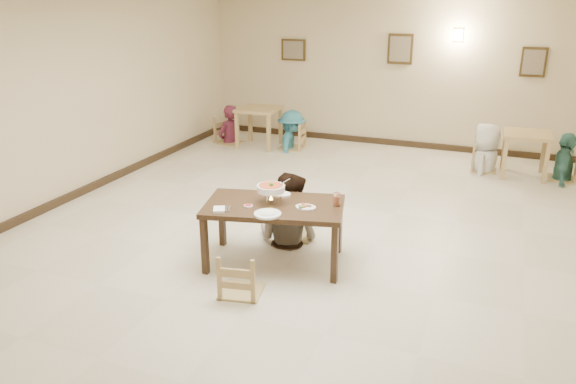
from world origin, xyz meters
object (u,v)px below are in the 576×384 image
at_px(bg_chair_ll, 229,119).
at_px(bg_diner_a, 228,105).
at_px(bg_chair_rr, 566,153).
at_px(bg_table_left, 259,114).
at_px(bg_chair_rl, 486,146).
at_px(chair_far, 294,204).
at_px(bg_diner_b, 292,110).
at_px(main_table, 274,211).
at_px(main_diner, 288,173).
at_px(chair_near, 240,253).
at_px(drink_glass, 337,200).
at_px(bg_chair_lr, 292,124).
at_px(curry_warmer, 271,189).
at_px(bg_diner_d, 569,133).
at_px(bg_table_right, 527,141).
at_px(bg_diner_c, 489,124).

xyz_separation_m(bg_chair_ll, bg_diner_a, (-0.00, 0.00, 0.30)).
bearing_deg(bg_diner_a, bg_chair_rr, 108.36).
xyz_separation_m(bg_table_left, bg_chair_rl, (4.52, -0.06, -0.21)).
xyz_separation_m(chair_far, bg_diner_b, (-1.63, 4.14, 0.34)).
bearing_deg(bg_diner_a, bg_chair_ll, 64.15).
distance_m(bg_table_left, bg_diner_a, 0.72).
xyz_separation_m(main_table, main_diner, (-0.09, 0.67, 0.25)).
distance_m(bg_chair_ll, bg_chair_rl, 5.23).
bearing_deg(bg_table_left, chair_near, -67.57).
bearing_deg(bg_table_left, drink_glass, -56.34).
height_order(bg_table_left, bg_chair_lr, bg_chair_lr).
height_order(chair_near, curry_warmer, curry_warmer).
xyz_separation_m(chair_far, bg_chair_rr, (3.49, 3.96, 0.02)).
bearing_deg(chair_far, bg_chair_lr, 100.12).
bearing_deg(drink_glass, main_table, -162.21).
distance_m(bg_diner_b, bg_diner_d, 5.12).
bearing_deg(main_table, bg_diner_d, 40.94).
bearing_deg(bg_chair_lr, main_diner, 16.23).
height_order(curry_warmer, bg_table_right, curry_warmer).
relative_size(drink_glass, bg_diner_d, 0.09).
bearing_deg(bg_chair_lr, chair_far, 17.21).
bearing_deg(bg_chair_ll, chair_near, -130.25).
bearing_deg(bg_diner_d, chair_far, 141.51).
bearing_deg(main_diner, bg_chair_rl, -107.52).
distance_m(main_diner, bg_chair_rr, 5.41).
height_order(main_diner, drink_glass, main_diner).
bearing_deg(bg_table_right, bg_chair_ll, 178.82).
bearing_deg(bg_diner_d, bg_chair_rr, 0.00).
bearing_deg(bg_chair_lr, bg_chair_rl, 83.75).
xyz_separation_m(bg_chair_rl, bg_diner_a, (-5.23, 0.04, 0.36)).
relative_size(main_table, bg_chair_ll, 1.68).
bearing_deg(bg_table_right, main_table, -120.52).
height_order(bg_diner_a, bg_diner_d, bg_diner_d).
bearing_deg(main_diner, chair_far, -96.10).
bearing_deg(bg_table_right, main_diner, -125.35).
relative_size(bg_chair_lr, bg_chair_rr, 1.08).
bearing_deg(bg_diner_d, bg_chair_lr, 90.92).
relative_size(drink_glass, bg_diner_a, 0.09).
bearing_deg(bg_chair_lr, bg_chair_rr, 83.73).
xyz_separation_m(curry_warmer, bg_table_right, (2.84, 4.68, -0.28)).
xyz_separation_m(bg_chair_rr, bg_diner_c, (-1.30, 0.05, 0.39)).
xyz_separation_m(main_diner, bg_table_left, (-2.30, 4.18, -0.25)).
xyz_separation_m(main_diner, drink_glass, (0.78, -0.45, -0.10)).
bearing_deg(bg_table_left, bg_table_right, -1.45).
relative_size(bg_table_left, bg_table_right, 1.05).
bearing_deg(drink_glass, bg_diner_d, 58.83).
bearing_deg(chair_near, bg_diner_c, -122.40).
xyz_separation_m(main_diner, bg_diner_d, (3.52, 4.08, -0.10)).
height_order(bg_chair_rl, bg_diner_c, bg_diner_c).
height_order(bg_table_right, bg_diner_b, bg_diner_b).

